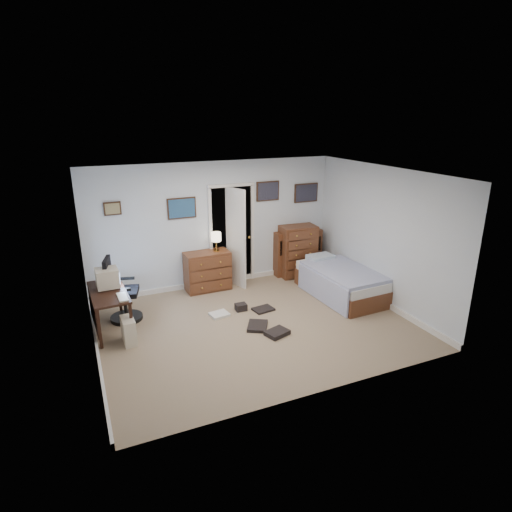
{
  "coord_description": "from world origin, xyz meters",
  "views": [
    {
      "loc": [
        -2.55,
        -5.88,
        3.36
      ],
      "look_at": [
        0.15,
        0.3,
        1.1
      ],
      "focal_mm": 30.0,
      "sensor_mm": 36.0,
      "label": 1
    }
  ],
  "objects_px": {
    "office_chair": "(121,296)",
    "low_dresser": "(207,271)",
    "bed": "(340,281)",
    "tall_dresser": "(298,251)",
    "computer_desk": "(104,301)"
  },
  "relations": [
    {
      "from": "office_chair",
      "to": "tall_dresser",
      "type": "relative_size",
      "value": 1.01
    },
    {
      "from": "low_dresser",
      "to": "bed",
      "type": "xyz_separation_m",
      "value": [
        2.24,
        -1.31,
        -0.1
      ]
    },
    {
      "from": "computer_desk",
      "to": "low_dresser",
      "type": "bearing_deg",
      "value": 23.57
    },
    {
      "from": "low_dresser",
      "to": "bed",
      "type": "relative_size",
      "value": 0.46
    },
    {
      "from": "low_dresser",
      "to": "tall_dresser",
      "type": "xyz_separation_m",
      "value": [
        2.01,
        -0.02,
        0.16
      ]
    },
    {
      "from": "low_dresser",
      "to": "bed",
      "type": "bearing_deg",
      "value": -31.72
    },
    {
      "from": "office_chair",
      "to": "low_dresser",
      "type": "xyz_separation_m",
      "value": [
        1.74,
        0.69,
        -0.04
      ]
    },
    {
      "from": "office_chair",
      "to": "tall_dresser",
      "type": "bearing_deg",
      "value": 25.22
    },
    {
      "from": "computer_desk",
      "to": "tall_dresser",
      "type": "distance_m",
      "value": 4.16
    },
    {
      "from": "computer_desk",
      "to": "tall_dresser",
      "type": "xyz_separation_m",
      "value": [
        4.04,
        0.96,
        0.04
      ]
    },
    {
      "from": "tall_dresser",
      "to": "bed",
      "type": "bearing_deg",
      "value": -76.51
    },
    {
      "from": "computer_desk",
      "to": "tall_dresser",
      "type": "relative_size",
      "value": 1.07
    },
    {
      "from": "office_chair",
      "to": "computer_desk",
      "type": "bearing_deg",
      "value": -119.05
    },
    {
      "from": "computer_desk",
      "to": "low_dresser",
      "type": "xyz_separation_m",
      "value": [
        2.03,
        0.99,
        -0.13
      ]
    },
    {
      "from": "office_chair",
      "to": "tall_dresser",
      "type": "height_order",
      "value": "office_chair"
    }
  ]
}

